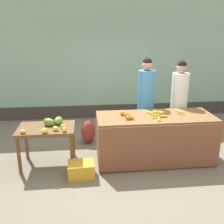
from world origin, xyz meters
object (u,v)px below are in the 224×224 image
(vendor_woman_white_shirt, at_px, (179,104))
(produce_sack, at_px, (88,131))
(vendor_woman_blue_shirt, at_px, (146,103))
(produce_crate, at_px, (81,170))

(vendor_woman_white_shirt, xyz_separation_m, produce_sack, (-1.89, 0.26, -0.64))
(vendor_woman_white_shirt, bearing_deg, produce_sack, 172.00)
(vendor_woman_blue_shirt, relative_size, produce_crate, 4.22)
(vendor_woman_white_shirt, xyz_separation_m, produce_crate, (-2.03, -1.09, -0.78))
(vendor_woman_white_shirt, distance_m, produce_crate, 2.43)
(vendor_woman_blue_shirt, xyz_separation_m, vendor_woman_white_shirt, (0.69, -0.04, -0.03))
(vendor_woman_white_shirt, bearing_deg, produce_crate, -151.73)
(vendor_woman_white_shirt, bearing_deg, vendor_woman_blue_shirt, 176.35)
(vendor_woman_blue_shirt, height_order, produce_crate, vendor_woman_blue_shirt)
(vendor_woman_blue_shirt, bearing_deg, produce_crate, -139.72)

